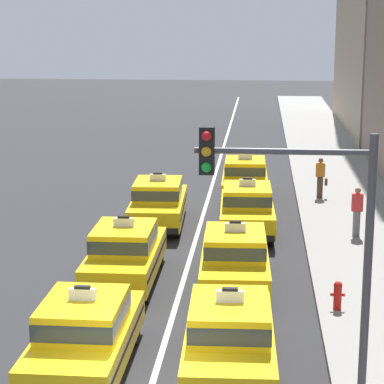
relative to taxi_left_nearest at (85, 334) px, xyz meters
name	(u,v)px	position (x,y,z in m)	size (l,w,h in m)	color
lane_stripe_left_right	(211,189)	(1.44, 18.04, -0.87)	(0.14, 80.00, 0.01)	silver
sidewalk_curb	(356,220)	(7.04, 13.04, -0.80)	(4.00, 90.00, 0.15)	gray
taxi_left_nearest	(85,334)	(0.00, 0.00, 0.00)	(1.84, 4.57, 1.96)	black
taxi_left_second	(125,253)	(-0.16, 5.68, 0.00)	(1.85, 4.57, 1.96)	black
taxi_left_third	(158,202)	(-0.03, 11.83, 0.00)	(1.99, 4.63, 1.96)	black
taxi_right_nearest	(230,336)	(2.98, 0.14, 0.00)	(1.94, 4.61, 1.96)	black
taxi_right_second	(235,259)	(2.91, 5.43, 0.00)	(1.95, 4.61, 1.96)	black
taxi_right_third	(247,208)	(3.12, 11.23, 0.00)	(1.95, 4.61, 1.96)	black
taxi_right_fourth	(245,178)	(2.93, 16.34, 0.00)	(1.90, 4.59, 1.96)	black
pedestrian_near_crosswalk	(357,211)	(6.76, 10.59, 0.11)	(0.36, 0.24, 1.65)	slate
pedestrian_mid_block	(321,178)	(5.97, 16.19, 0.09)	(0.47, 0.24, 1.63)	#473828
fire_hydrant	(338,294)	(5.52, 3.78, -0.33)	(0.36, 0.22, 0.73)	red
traffic_light_pole	(308,237)	(4.33, -2.64, 2.94)	(2.87, 0.33, 5.58)	#47474C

